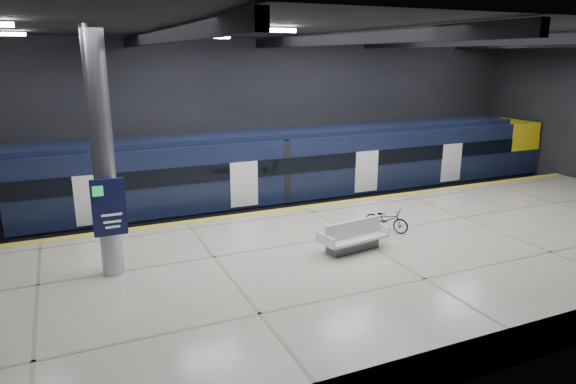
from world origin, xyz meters
TOP-DOWN VIEW (x-y plane):
  - ground at (0.00, 0.00)m, footprint 30.00×30.00m
  - room_shell at (-0.00, 0.00)m, footprint 30.10×16.10m
  - platform at (0.00, -2.50)m, footprint 30.00×11.00m
  - safety_strip at (0.00, 2.75)m, footprint 30.00×0.40m
  - rails at (0.00, 5.50)m, footprint 30.00×1.52m
  - train at (2.59, 5.50)m, footprint 29.40×2.84m
  - bench at (-0.74, -2.27)m, footprint 2.39×1.25m
  - bicycle at (1.35, -1.12)m, footprint 1.35×1.69m
  - pannier_bag at (0.75, -1.12)m, footprint 0.30×0.19m
  - info_column at (-8.00, -1.03)m, footprint 0.90×0.78m

SIDE VIEW (x-z plane):
  - ground at x=0.00m, z-range 0.00..0.00m
  - rails at x=0.00m, z-range 0.00..0.16m
  - platform at x=0.00m, z-range 0.00..1.10m
  - safety_strip at x=0.00m, z-range 1.10..1.11m
  - pannier_bag at x=0.75m, z-range 1.10..1.45m
  - bench at x=-0.74m, z-range 0.95..1.96m
  - bicycle at x=1.35m, z-range 1.10..1.96m
  - train at x=2.59m, z-range 0.16..3.95m
  - info_column at x=-8.00m, z-range 1.01..7.91m
  - room_shell at x=0.00m, z-range 1.69..9.74m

